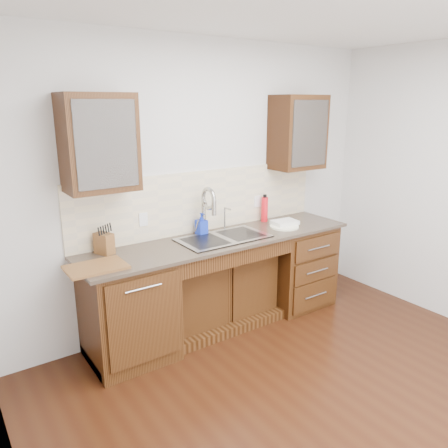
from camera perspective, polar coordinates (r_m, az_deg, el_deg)
ground at (r=3.56m, az=13.99°, el=-22.64°), size 4.00×3.50×0.10m
wall_back at (r=4.26m, az=-3.06°, el=5.09°), size 4.00×0.10×2.70m
base_cabinet_left at (r=3.83m, az=-12.35°, el=-10.88°), size 0.70×0.62×0.88m
base_cabinet_center at (r=4.34m, az=-0.98°, el=-8.54°), size 1.20×0.44×0.70m
base_cabinet_right at (r=4.80m, az=9.15°, el=-5.18°), size 0.70×0.62×0.88m
countertop at (r=4.07m, az=-0.20°, el=-2.03°), size 2.70×0.65×0.03m
backsplash at (r=4.24m, az=-2.60°, el=3.04°), size 2.70×0.02×0.59m
sink at (r=4.08m, az=-0.08°, el=-3.02°), size 0.84×0.46×0.19m
faucet at (r=4.14m, az=-2.68°, el=1.39°), size 0.04×0.04×0.40m
filter_tap at (r=4.30m, az=0.09°, el=0.85°), size 0.02×0.02×0.24m
upper_cabinet_left at (r=3.55m, az=-16.05°, el=10.14°), size 0.55×0.34×0.75m
upper_cabinet_right at (r=4.67m, az=9.60°, el=11.70°), size 0.55×0.34×0.75m
outlet_left at (r=3.95m, az=-10.50°, el=0.59°), size 0.08×0.01×0.12m
outlet_right at (r=4.62m, az=4.36°, el=2.97°), size 0.08×0.01×0.12m
soap_bottle at (r=4.15m, az=-2.96°, el=0.02°), size 0.10×0.10×0.21m
water_bottle at (r=4.61m, az=5.32°, el=1.91°), size 0.08×0.08×0.26m
plate at (r=4.44m, az=7.88°, el=-0.33°), size 0.36×0.36×0.02m
dish_towel at (r=4.49m, az=7.93°, el=0.21°), size 0.27×0.21×0.04m
knife_block at (r=3.76m, az=-15.38°, el=-2.47°), size 0.15×0.18×0.18m
cutting_board at (r=3.47m, az=-16.39°, el=-5.43°), size 0.45×0.31×0.02m
cup_left_a at (r=3.52m, az=-18.14°, el=9.16°), size 0.14×0.14×0.11m
cup_left_b at (r=3.60m, az=-14.21°, el=9.51°), size 0.12×0.12×0.10m
cup_right_a at (r=4.64m, az=9.12°, el=10.99°), size 0.14×0.14×0.09m
cup_right_b at (r=4.73m, az=10.37°, el=11.08°), size 0.13×0.13×0.10m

